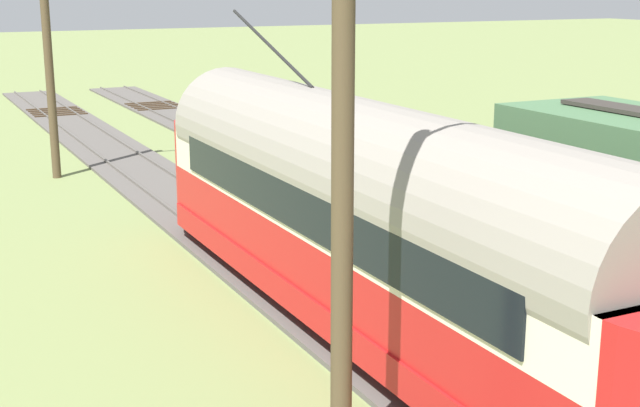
{
  "coord_description": "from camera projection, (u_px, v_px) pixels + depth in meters",
  "views": [
    {
      "loc": [
        10.1,
        14.2,
        6.32
      ],
      "look_at": [
        2.53,
        -1.14,
        2.05
      ],
      "focal_mm": 49.79,
      "sensor_mm": 36.0,
      "label": 1
    }
  ],
  "objects": [
    {
      "name": "ground_plane",
      "position": [
        455.0,
        299.0,
        18.22
      ],
      "size": [
        220.0,
        220.0,
        0.0
      ],
      "primitive_type": "plane",
      "color": "olive"
    },
    {
      "name": "track_streetcar_siding",
      "position": [
        541.0,
        275.0,
        19.56
      ],
      "size": [
        2.8,
        80.0,
        0.18
      ],
      "color": "#56514C",
      "rests_on": "ground"
    },
    {
      "name": "track_adjacent_siding",
      "position": [
        340.0,
        311.0,
        17.41
      ],
      "size": [
        2.8,
        80.0,
        0.18
      ],
      "color": "#56514C",
      "rests_on": "ground"
    },
    {
      "name": "vintage_streetcar",
      "position": [
        365.0,
        213.0,
        16.05
      ],
      "size": [
        2.65,
        16.95,
        5.53
      ],
      "color": "red",
      "rests_on": "ground"
    },
    {
      "name": "catenary_pole_foreground",
      "position": [
        50.0,
        52.0,
        28.59
      ],
      "size": [
        2.91,
        0.28,
        7.96
      ],
      "color": "#4C3D28",
      "rests_on": "ground"
    },
    {
      "name": "catenary_pole_mid_near",
      "position": [
        348.0,
        166.0,
        10.79
      ],
      "size": [
        2.91,
        0.28,
        7.96
      ],
      "color": "#4C3D28",
      "rests_on": "ground"
    },
    {
      "name": "switch_stand",
      "position": [
        361.0,
        158.0,
        29.29
      ],
      "size": [
        0.5,
        0.3,
        1.24
      ],
      "color": "black",
      "rests_on": "ground"
    },
    {
      "name": "track_end_bumper",
      "position": [
        328.0,
        172.0,
        28.55
      ],
      "size": [
        1.8,
        0.6,
        0.8
      ],
      "primitive_type": "cube",
      "color": "#B2A519",
      "rests_on": "ground"
    }
  ]
}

